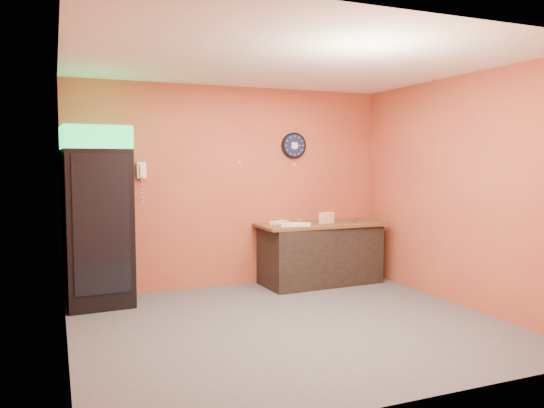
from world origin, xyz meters
TOP-DOWN VIEW (x-y plane):
  - floor at (0.00, 0.00)m, footprint 4.50×4.50m
  - back_wall at (0.00, 2.00)m, footprint 4.50×0.02m
  - left_wall at (-2.25, 0.00)m, footprint 0.02×4.00m
  - right_wall at (2.25, 0.00)m, footprint 0.02×4.00m
  - ceiling at (0.00, 0.00)m, footprint 4.50×4.00m
  - beverage_cooler at (-1.85, 1.60)m, footprint 0.80×0.82m
  - prep_counter at (1.20, 1.63)m, footprint 1.71×0.82m
  - wall_clock at (0.93, 1.97)m, footprint 0.38×0.06m
  - wall_phone at (-1.27, 1.95)m, footprint 0.11×0.10m
  - butcher_paper at (1.20, 1.63)m, footprint 1.84×0.81m
  - sub_roll_stack at (1.27, 1.58)m, footprint 0.25×0.16m
  - wrapped_sandwich_left at (0.63, 1.42)m, footprint 0.30×0.15m
  - wrapped_sandwich_mid at (0.77, 1.43)m, footprint 0.33×0.26m
  - wrapped_sandwich_right at (0.61, 1.76)m, footprint 0.32×0.24m
  - kitchen_tool at (0.87, 1.63)m, footprint 0.07×0.07m

SIDE VIEW (x-z plane):
  - floor at x=0.00m, z-range 0.00..0.00m
  - prep_counter at x=1.20m, z-range 0.00..0.84m
  - butcher_paper at x=1.20m, z-range 0.84..0.88m
  - wrapped_sandwich_left at x=0.63m, z-range 0.88..0.92m
  - wrapped_sandwich_right at x=0.61m, z-range 0.88..0.92m
  - wrapped_sandwich_mid at x=0.77m, z-range 0.88..0.92m
  - kitchen_tool at x=0.87m, z-range 0.88..0.94m
  - sub_roll_stack at x=1.27m, z-range 0.88..1.03m
  - beverage_cooler at x=-1.85m, z-range -0.02..2.15m
  - back_wall at x=0.00m, z-range 0.00..2.80m
  - left_wall at x=-2.25m, z-range 0.00..2.80m
  - right_wall at x=2.25m, z-range 0.00..2.80m
  - wall_phone at x=-1.27m, z-range 1.54..1.75m
  - wall_clock at x=0.93m, z-range 1.80..2.18m
  - ceiling at x=0.00m, z-range 2.79..2.81m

